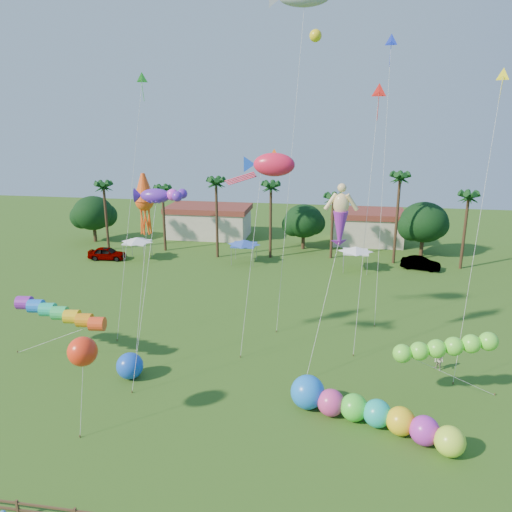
% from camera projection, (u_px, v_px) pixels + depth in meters
% --- Properties ---
extents(ground, '(160.00, 160.00, 0.00)m').
position_uv_depth(ground, '(228.00, 456.00, 28.41)').
color(ground, '#285116').
rests_on(ground, ground).
extents(tree_line, '(69.46, 8.91, 11.00)m').
position_uv_depth(tree_line, '(322.00, 221.00, 68.30)').
color(tree_line, '#3A2819').
rests_on(tree_line, ground).
extents(buildings_row, '(35.00, 7.00, 4.00)m').
position_uv_depth(buildings_row, '(279.00, 226.00, 75.66)').
color(buildings_row, beige).
rests_on(buildings_row, ground).
extents(tent_row, '(31.00, 4.00, 0.60)m').
position_uv_depth(tent_row, '(243.00, 243.00, 62.97)').
color(tent_row, white).
rests_on(tent_row, ground).
extents(car_a, '(5.02, 2.29, 1.67)m').
position_uv_depth(car_a, '(107.00, 253.00, 65.52)').
color(car_a, '#4C4C54').
rests_on(car_a, ground).
extents(car_b, '(4.95, 2.79, 1.54)m').
position_uv_depth(car_b, '(420.00, 263.00, 61.46)').
color(car_b, '#4C4C54').
rests_on(car_b, ground).
extents(spectator_b, '(0.95, 0.96, 1.57)m').
position_uv_depth(spectator_b, '(439.00, 361.00, 37.57)').
color(spectator_b, '#A6A48A').
rests_on(spectator_b, ground).
extents(caterpillar_inflatable, '(10.63, 5.80, 2.25)m').
position_uv_depth(caterpillar_inflatable, '(366.00, 411.00, 30.98)').
color(caterpillar_inflatable, '#DD3A8A').
rests_on(caterpillar_inflatable, ground).
extents(blue_ball, '(1.95, 1.95, 1.95)m').
position_uv_depth(blue_ball, '(130.00, 366.00, 36.44)').
color(blue_ball, blue).
rests_on(blue_ball, ground).
extents(rainbow_tube, '(9.65, 1.65, 3.95)m').
position_uv_depth(rainbow_tube, '(73.00, 322.00, 38.00)').
color(rainbow_tube, '#FA451B').
rests_on(rainbow_tube, ground).
extents(green_worm, '(10.09, 2.82, 4.11)m').
position_uv_depth(green_worm, '(402.00, 354.00, 33.20)').
color(green_worm, '#6BF536').
rests_on(green_worm, ground).
extents(orange_ball_kite, '(1.81, 1.88, 6.15)m').
position_uv_depth(orange_ball_kite, '(83.00, 352.00, 29.39)').
color(orange_ball_kite, '#FF3214').
rests_on(orange_ball_kite, ground).
extents(merman_kite, '(3.16, 5.96, 13.31)m').
position_uv_depth(merman_kite, '(340.00, 219.00, 37.70)').
color(merman_kite, '#EFCC88').
rests_on(merman_kite, ground).
extents(fish_kite, '(5.00, 5.50, 15.82)m').
position_uv_depth(fish_kite, '(274.00, 165.00, 39.60)').
color(fish_kite, '#F51B3F').
rests_on(fish_kite, ground).
extents(squid_kite, '(1.78, 4.13, 14.64)m').
position_uv_depth(squid_kite, '(145.00, 202.00, 36.75)').
color(squid_kite, '#FF5214').
rests_on(squid_kite, ground).
extents(lobster_kite, '(3.85, 4.59, 14.04)m').
position_uv_depth(lobster_kite, '(156.00, 196.00, 33.94)').
color(lobster_kite, '#5F25B9').
rests_on(lobster_kite, ground).
extents(delta_kite_red, '(1.63, 4.42, 20.92)m').
position_uv_depth(delta_kite_red, '(379.00, 96.00, 38.06)').
color(delta_kite_red, red).
rests_on(delta_kite_red, ground).
extents(delta_kite_yellow, '(2.08, 3.81, 21.63)m').
position_uv_depth(delta_kite_yellow, '(501.00, 85.00, 32.93)').
color(delta_kite_yellow, '#FFF21A').
rests_on(delta_kite_yellow, ground).
extents(delta_kite_green, '(2.52, 4.72, 21.90)m').
position_uv_depth(delta_kite_green, '(141.00, 87.00, 40.36)').
color(delta_kite_green, '#39DA33').
rests_on(delta_kite_green, ground).
extents(delta_kite_blue, '(1.26, 4.66, 25.20)m').
position_uv_depth(delta_kite_blue, '(391.00, 47.00, 42.63)').
color(delta_kite_blue, '#172DD3').
rests_on(delta_kite_blue, ground).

